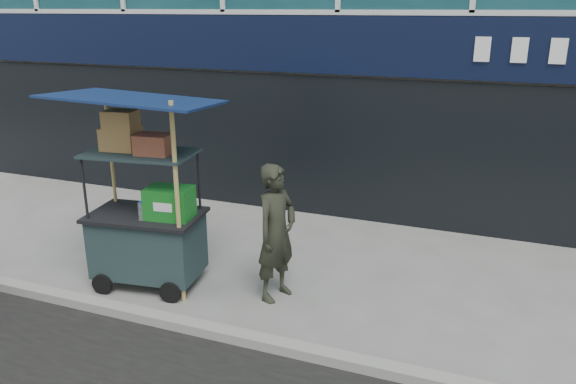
% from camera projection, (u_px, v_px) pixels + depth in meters
% --- Properties ---
extents(ground, '(80.00, 80.00, 0.00)m').
position_uv_depth(ground, '(234.00, 329.00, 6.37)').
color(ground, slate).
rests_on(ground, ground).
extents(curb, '(80.00, 0.18, 0.12)m').
position_uv_depth(curb, '(226.00, 334.00, 6.17)').
color(curb, gray).
rests_on(curb, ground).
extents(vendor_cart, '(2.04, 1.56, 2.55)m').
position_uv_depth(vendor_cart, '(147.00, 220.00, 7.15)').
color(vendor_cart, '#19292B').
rests_on(vendor_cart, ground).
extents(vendor_man, '(0.59, 0.73, 1.73)m').
position_uv_depth(vendor_man, '(276.00, 233.00, 6.83)').
color(vendor_man, black).
rests_on(vendor_man, ground).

